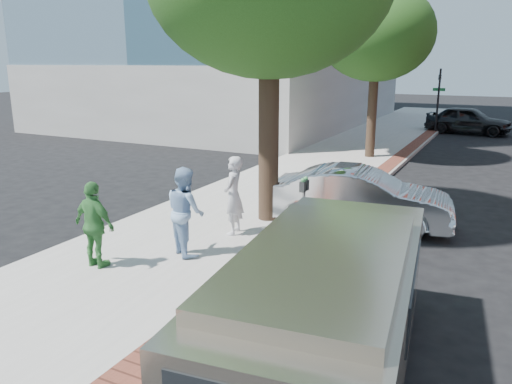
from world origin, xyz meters
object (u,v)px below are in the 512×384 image
Objects in this scene: van at (329,302)px; person_gray at (233,196)px; parking_meter at (304,195)px; person_green at (95,225)px; person_officer at (186,211)px; sedan_silver at (360,198)px; bg_car at (468,120)px.

person_gray is at bearing 125.87° from van.
person_green reaches higher than parking_meter.
person_officer is 0.34× the size of van.
person_gray reaches higher than sedan_silver.
person_officer reaches higher than parking_meter.
person_green reaches higher than sedan_silver.
person_officer is at bearing -133.56° from parking_meter.
person_gray reaches higher than person_green.
person_gray is (-1.63, -0.42, -0.11)m from parking_meter.
person_green is at bearing 83.88° from person_officer.
sedan_silver is at bearing -121.08° from person_green.
bg_car is at bearing 85.27° from parking_meter.
bg_car is at bearing -96.16° from person_green.
parking_meter is 0.32× the size of sedan_silver.
van is at bearing 31.70° from person_gray.
person_green is at bearing 136.51° from sedan_silver.
parking_meter is at bearing -177.76° from bg_car.
van is (4.08, -2.59, -0.01)m from person_officer.
van reaches higher than bg_car.
person_green is (-1.19, -1.43, -0.07)m from person_officer.
bg_car is at bearing -10.52° from sedan_silver.
person_officer reaches higher than person_gray.
sedan_silver is (0.80, 1.94, -0.44)m from parking_meter.
person_officer reaches higher than sedan_silver.
person_officer is 4.83m from van.
bg_car is (1.01, 19.96, 0.05)m from sedan_silver.
bg_car is (1.81, 21.91, -0.39)m from parking_meter.
person_gray is 3.35m from person_green.
person_gray is 1.07× the size of person_green.
van is at bearing -178.85° from person_officer.
parking_meter is 21.99m from bg_car.
van is (0.37, -26.50, 0.28)m from bg_car.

